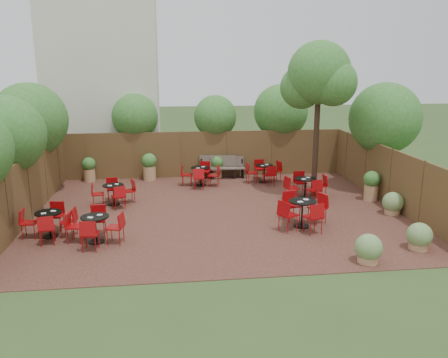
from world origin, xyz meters
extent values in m
plane|color=#354F23|center=(0.00, 0.00, 0.00)|extent=(80.00, 80.00, 0.00)
cube|color=#3B1B18|center=(0.00, 0.00, 0.01)|extent=(12.00, 10.00, 0.02)
cube|color=#50371E|center=(0.00, 5.00, 1.00)|extent=(12.00, 0.08, 2.00)
cube|color=#50371E|center=(-6.00, 0.00, 1.00)|extent=(0.08, 10.00, 2.00)
cube|color=#50371E|center=(6.00, 0.00, 1.00)|extent=(0.08, 10.00, 2.00)
cube|color=beige|center=(-4.50, 8.00, 4.00)|extent=(5.00, 4.00, 8.00)
sphere|color=#2E6A22|center=(-6.60, 3.00, 2.82)|extent=(2.72, 2.72, 2.72)
sphere|color=#2E6A22|center=(-6.50, 0.00, 2.72)|extent=(2.40, 2.40, 2.40)
sphere|color=#2E6A22|center=(-3.00, 5.70, 2.60)|extent=(1.99, 1.99, 1.99)
sphere|color=#2E6A22|center=(0.50, 5.60, 2.56)|extent=(1.88, 1.88, 1.88)
sphere|color=#2E6A22|center=(3.50, 5.80, 2.73)|extent=(2.44, 2.44, 2.44)
sphere|color=#2E6A22|center=(6.60, 2.00, 2.81)|extent=(2.70, 2.70, 2.70)
cylinder|color=black|center=(3.78, 1.51, 2.38)|extent=(0.22, 0.22, 4.73)
sphere|color=#2E6A22|center=(3.78, 1.51, 4.51)|extent=(2.24, 2.24, 2.24)
sphere|color=#2E6A22|center=(3.28, 1.91, 3.99)|extent=(1.57, 1.57, 1.57)
sphere|color=#2E6A22|center=(4.18, 1.11, 4.18)|extent=(1.63, 1.63, 1.63)
cube|color=brown|center=(0.51, 4.55, 0.47)|extent=(1.61, 0.63, 0.05)
cube|color=brown|center=(0.51, 4.76, 0.75)|extent=(1.57, 0.28, 0.47)
cube|color=black|center=(-0.20, 4.55, 0.23)|extent=(0.11, 0.47, 0.42)
cube|color=black|center=(1.22, 4.55, 0.23)|extent=(0.11, 0.47, 0.42)
cube|color=brown|center=(0.91, 4.55, 0.44)|extent=(1.48, 0.48, 0.05)
cube|color=brown|center=(0.91, 4.75, 0.71)|extent=(1.47, 0.15, 0.44)
cube|color=black|center=(0.25, 4.55, 0.22)|extent=(0.07, 0.44, 0.39)
cube|color=black|center=(1.58, 4.55, 0.22)|extent=(0.07, 0.44, 0.39)
cylinder|color=black|center=(-0.34, 3.42, 0.04)|extent=(0.44, 0.44, 0.03)
cylinder|color=black|center=(-0.34, 3.42, 0.39)|extent=(0.05, 0.05, 0.70)
cylinder|color=black|center=(-0.34, 3.42, 0.75)|extent=(0.76, 0.76, 0.03)
cube|color=white|center=(-0.22, 3.51, 0.78)|extent=(0.16, 0.13, 0.02)
cube|color=white|center=(-0.44, 3.30, 0.78)|extent=(0.16, 0.13, 0.02)
cylinder|color=black|center=(-3.53, 1.17, 0.03)|extent=(0.42, 0.42, 0.03)
cylinder|color=black|center=(-3.53, 1.17, 0.38)|extent=(0.05, 0.05, 0.67)
cylinder|color=black|center=(-3.53, 1.17, 0.72)|extent=(0.73, 0.73, 0.03)
cube|color=white|center=(-3.42, 1.25, 0.74)|extent=(0.16, 0.13, 0.01)
cube|color=white|center=(-3.63, 1.06, 0.74)|extent=(0.16, 0.13, 0.01)
cylinder|color=black|center=(-5.00, -1.75, 0.03)|extent=(0.43, 0.43, 0.03)
cylinder|color=black|center=(-5.00, -1.75, 0.39)|extent=(0.05, 0.05, 0.69)
cylinder|color=black|center=(-5.00, -1.75, 0.74)|extent=(0.75, 0.75, 0.03)
cube|color=white|center=(-4.88, -1.67, 0.76)|extent=(0.14, 0.10, 0.01)
cube|color=white|center=(-5.10, -1.87, 0.76)|extent=(0.14, 0.10, 0.01)
cylinder|color=black|center=(3.32, 1.12, 0.04)|extent=(0.45, 0.45, 0.03)
cylinder|color=black|center=(3.32, 1.12, 0.40)|extent=(0.05, 0.05, 0.71)
cylinder|color=black|center=(3.32, 1.12, 0.76)|extent=(0.77, 0.77, 0.03)
cube|color=white|center=(3.45, 1.20, 0.79)|extent=(0.16, 0.12, 0.02)
cube|color=white|center=(3.22, 1.00, 0.79)|extent=(0.16, 0.12, 0.02)
cylinder|color=black|center=(2.33, 3.64, 0.03)|extent=(0.43, 0.43, 0.03)
cylinder|color=black|center=(2.33, 3.64, 0.38)|extent=(0.05, 0.05, 0.68)
cylinder|color=black|center=(2.33, 3.64, 0.73)|extent=(0.74, 0.74, 0.03)
cube|color=white|center=(2.44, 3.72, 0.76)|extent=(0.15, 0.12, 0.01)
cube|color=white|center=(2.23, 3.52, 0.76)|extent=(0.15, 0.12, 0.01)
cylinder|color=black|center=(-3.64, -2.32, 0.04)|extent=(0.45, 0.45, 0.03)
cylinder|color=black|center=(-3.64, -2.32, 0.39)|extent=(0.05, 0.05, 0.71)
cylinder|color=black|center=(-3.64, -2.32, 0.76)|extent=(0.77, 0.77, 0.03)
cube|color=white|center=(-3.51, -2.24, 0.78)|extent=(0.15, 0.11, 0.02)
cube|color=white|center=(-3.74, -2.45, 0.78)|extent=(0.15, 0.11, 0.02)
cylinder|color=black|center=(2.36, -1.78, 0.04)|extent=(0.48, 0.48, 0.03)
cylinder|color=black|center=(2.36, -1.78, 0.42)|extent=(0.05, 0.05, 0.76)
cylinder|color=black|center=(2.36, -1.78, 0.82)|extent=(0.83, 0.83, 0.03)
cube|color=white|center=(2.49, -1.69, 0.84)|extent=(0.18, 0.16, 0.02)
cube|color=white|center=(2.25, -1.91, 0.84)|extent=(0.18, 0.16, 0.02)
cylinder|color=#AA7E55|center=(-2.41, 4.57, 0.32)|extent=(0.53, 0.53, 0.60)
sphere|color=#2E6A22|center=(-2.41, 4.57, 0.86)|extent=(0.63, 0.63, 0.63)
cylinder|color=#AA7E55|center=(0.49, 4.70, 0.26)|extent=(0.42, 0.42, 0.48)
sphere|color=#2E6A22|center=(0.49, 4.70, 0.69)|extent=(0.51, 0.51, 0.51)
cylinder|color=#AA7E55|center=(-4.91, 4.65, 0.29)|extent=(0.47, 0.47, 0.54)
sphere|color=#2E6A22|center=(-4.91, 4.65, 0.77)|extent=(0.56, 0.56, 0.56)
cylinder|color=#AA7E55|center=(5.62, 0.62, 0.30)|extent=(0.49, 0.49, 0.56)
sphere|color=#2E6A22|center=(5.62, 0.62, 0.80)|extent=(0.59, 0.59, 0.59)
cylinder|color=#AA7E55|center=(4.94, -3.86, 0.13)|extent=(0.49, 0.49, 0.22)
sphere|color=#5F8344|center=(4.94, -3.86, 0.41)|extent=(0.67, 0.67, 0.67)
cylinder|color=#AA7E55|center=(3.25, -4.50, 0.13)|extent=(0.49, 0.49, 0.22)
sphere|color=#5F8344|center=(3.25, -4.50, 0.41)|extent=(0.67, 0.67, 0.67)
cylinder|color=#AA7E55|center=(5.66, -0.98, 0.13)|extent=(0.50, 0.50, 0.23)
sphere|color=#5F8344|center=(5.66, -0.98, 0.42)|extent=(0.68, 0.68, 0.68)
camera|label=1|loc=(-1.57, -14.50, 4.80)|focal=36.68mm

